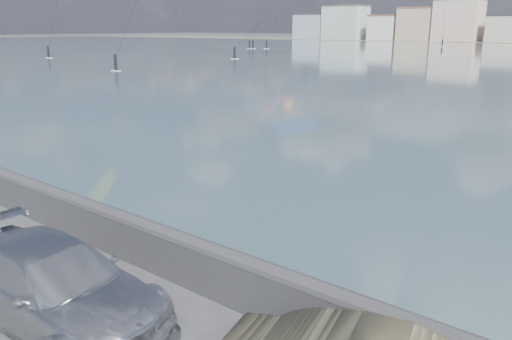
% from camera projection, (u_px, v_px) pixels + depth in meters
% --- Properties ---
extents(seawall, '(400.00, 0.36, 1.08)m').
position_uv_depth(seawall, '(177.00, 253.00, 9.98)').
color(seawall, '#28282B').
rests_on(seawall, ground).
extents(car_silver, '(4.91, 2.15, 1.40)m').
position_uv_depth(car_silver, '(54.00, 284.00, 8.54)').
color(car_silver, silver).
rests_on(car_silver, ground).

